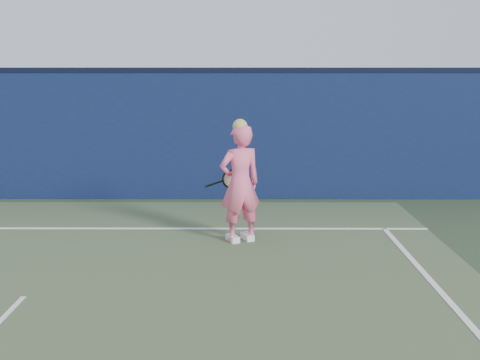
{
  "coord_description": "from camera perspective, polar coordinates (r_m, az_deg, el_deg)",
  "views": [
    {
      "loc": [
        2.49,
        -5.47,
        2.55
      ],
      "look_at": [
        2.45,
        3.33,
        0.94
      ],
      "focal_mm": 45.0,
      "sensor_mm": 36.0,
      "label": 1
    }
  ],
  "objects": [
    {
      "name": "wall_cap",
      "position": [
        12.23,
        -11.69,
        10.17
      ],
      "size": [
        24.0,
        0.42,
        0.1
      ],
      "primitive_type": "cube",
      "color": "black",
      "rests_on": "backstop_wall"
    },
    {
      "name": "backstop_wall",
      "position": [
        12.3,
        -11.47,
        4.1
      ],
      "size": [
        24.0,
        0.4,
        2.5
      ],
      "primitive_type": "cube",
      "color": "#0E173D",
      "rests_on": "ground"
    },
    {
      "name": "player",
      "position": [
        8.95,
        -0.0,
        -0.3
      ],
      "size": [
        0.76,
        0.65,
        1.85
      ],
      "rotation": [
        0.0,
        0.0,
        3.56
      ],
      "color": "#FF638D",
      "rests_on": "ground"
    },
    {
      "name": "racket",
      "position": [
        9.32,
        -1.08,
        0.05
      ],
      "size": [
        0.54,
        0.18,
        0.29
      ],
      "rotation": [
        0.0,
        0.0,
        0.15
      ],
      "color": "black",
      "rests_on": "ground"
    }
  ]
}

